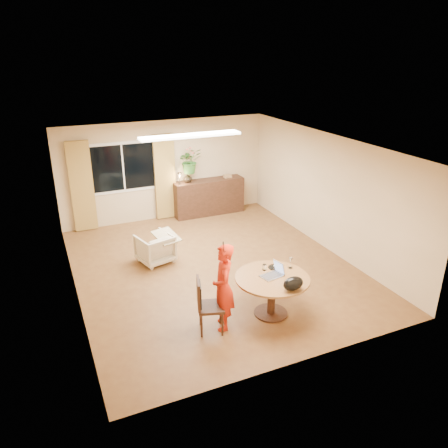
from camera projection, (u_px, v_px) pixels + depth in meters
name	position (u px, v px, depth m)	size (l,w,h in m)	color
floor	(213.00, 267.00, 9.19)	(6.50, 6.50, 0.00)	brown
ceiling	(212.00, 145.00, 8.21)	(6.50, 6.50, 0.00)	white
wall_back	(165.00, 170.00, 11.45)	(5.50, 5.50, 0.00)	tan
wall_left	(68.00, 231.00, 7.67)	(6.50, 6.50, 0.00)	tan
wall_right	(327.00, 192.00, 9.73)	(6.50, 6.50, 0.00)	tan
window	(123.00, 167.00, 10.94)	(1.70, 0.03, 1.30)	white
curtain_left	(82.00, 187.00, 10.62)	(0.55, 0.08, 2.25)	olive
curtain_right	(165.00, 177.00, 11.41)	(0.55, 0.08, 2.25)	olive
ceiling_panel	(191.00, 136.00, 9.23)	(2.20, 0.35, 0.05)	white
dining_table	(272.00, 285.00, 7.39)	(1.26, 1.26, 0.72)	brown
dining_chair	(211.00, 305.00, 6.99)	(0.45, 0.41, 0.94)	black
child	(223.00, 287.00, 6.99)	(0.35, 0.54, 1.48)	red
laptop	(271.00, 270.00, 7.31)	(0.38, 0.25, 0.25)	#B7B7BC
tumbler	(264.00, 267.00, 7.55)	(0.07, 0.07, 0.10)	white
wine_glass	(291.00, 263.00, 7.60)	(0.07, 0.07, 0.21)	white
pot_lid	(274.00, 267.00, 7.64)	(0.21, 0.21, 0.03)	white
handbag	(293.00, 284.00, 6.90)	(0.35, 0.20, 0.23)	black
armchair	(155.00, 248.00, 9.32)	(0.68, 0.70, 0.63)	#C0AE98
throw	(166.00, 233.00, 9.25)	(0.45, 0.55, 0.03)	beige
sideboard	(209.00, 197.00, 11.97)	(1.94, 0.47, 0.97)	black
vase	(188.00, 178.00, 11.52)	(0.24, 0.24, 0.25)	black
bouquet	(190.00, 161.00, 11.38)	(0.59, 0.51, 0.66)	#2C6024
book_stack	(228.00, 176.00, 11.98)	(0.21, 0.16, 0.09)	olive
desk_lamp	(180.00, 178.00, 11.38)	(0.13, 0.13, 0.32)	black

